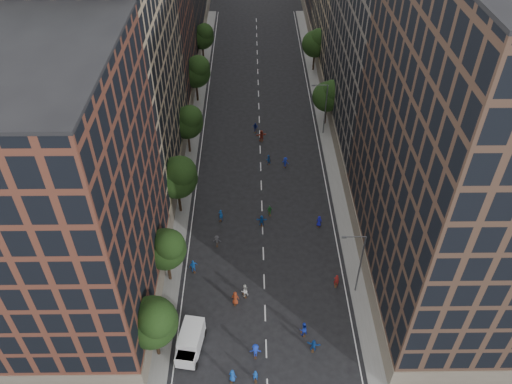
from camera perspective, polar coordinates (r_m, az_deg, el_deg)
The scene contains 37 objects.
ground at distance 79.78m, azimuth 0.49°, elevation 4.67°, with size 240.00×240.00×0.00m, color black.
sidewalk_left at distance 86.58m, azimuth -7.64°, elevation 7.51°, with size 4.00×105.00×0.15m, color slate.
sidewalk_right at distance 86.97m, azimuth 8.40°, elevation 7.60°, with size 4.00×105.00×0.15m, color slate.
bldg_left_a at distance 50.85m, azimuth -20.73°, elevation -1.13°, with size 14.00×22.00×30.00m, color #562D21.
bldg_left_b at distance 68.96m, azimuth -15.81°, elevation 13.47°, with size 14.00×26.00×34.00m, color #998464.
bldg_left_c at distance 90.67m, azimuth -12.44°, elevation 18.44°, with size 14.00×20.00×28.00m, color #562D21.
bldg_right_a at distance 53.05m, azimuth 22.17°, elevation 4.49°, with size 14.00×30.00×36.00m, color #463125.
bldg_right_b at distance 77.78m, azimuth 15.24°, elevation 16.27°, with size 14.00×28.00×33.00m, color #5B534B.
tree_left_0 at distance 50.60m, azimuth -11.68°, elevation -14.27°, with size 5.20×5.20×8.83m.
tree_left_1 at distance 57.15m, azimuth -10.19°, elevation -6.32°, with size 4.80×4.80×8.21m.
tree_left_2 at distance 65.34m, azimuth -8.95°, elevation 1.82°, with size 5.60×5.60×9.45m.
tree_left_3 at distance 77.00m, azimuth -7.79°, elevation 8.02°, with size 5.00×5.00×8.58m.
tree_left_4 at distance 90.71m, azimuth -6.84°, elevation 13.59°, with size 5.40×5.40×9.08m.
tree_left_5 at distance 105.36m, azimuth -6.11°, elevation 17.32°, with size 4.80×4.80×8.33m.
tree_right_a at distance 84.34m, azimuth 8.31°, elevation 10.90°, with size 5.00×5.00×8.39m.
tree_right_b at distance 101.93m, azimuth 6.91°, elevation 16.62°, with size 5.20×5.20×8.83m.
streetlamp_near at distance 56.61m, azimuth 11.68°, elevation -7.75°, with size 2.64×0.22×9.06m.
streetlamp_far at distance 81.98m, azimuth 7.81°, elevation 9.65°, with size 2.64×0.22×9.06m.
cargo_van at distance 54.26m, azimuth -7.50°, elevation -16.60°, with size 3.02×5.14×2.59m.
skater_0 at distance 52.55m, azimuth -2.72°, elevation -20.24°, with size 0.79×0.52×1.62m, color #154BB1.
skater_1 at distance 52.55m, azimuth -0.08°, elevation -20.26°, with size 0.56×0.37×1.54m, color #1549AC.
skater_2 at distance 55.42m, azimuth 5.42°, elevation -15.34°, with size 0.90×0.70×1.86m, color #152CAB.
skater_3 at distance 53.81m, azimuth -0.06°, elevation -17.69°, with size 1.16×0.67×1.80m, color #1732BC.
skater_4 at distance 61.10m, azimuth -7.17°, elevation -8.41°, with size 1.07×0.45×1.83m, color blue.
skater_5 at distance 54.62m, azimuth 6.58°, elevation -17.02°, with size 1.44×0.46×1.56m, color #123F95.
skater_6 at distance 57.64m, azimuth -2.39°, elevation -12.04°, with size 0.90×0.59×1.84m, color maroon.
skater_7 at distance 59.99m, azimuth 9.17°, elevation -9.96°, with size 0.63×0.42×1.74m, color maroon.
skater_8 at distance 58.26m, azimuth -1.33°, elevation -11.23°, with size 0.89×0.69×1.83m, color silver.
skater_9 at distance 63.88m, azimuth -4.48°, elevation -5.57°, with size 1.00×0.58×1.55m, color #3A3B3F.
skater_10 at distance 67.86m, azimuth 1.58°, elevation -2.11°, with size 0.88×0.37×1.50m, color #216F2B.
skater_11 at distance 66.28m, azimuth 0.65°, elevation -3.31°, with size 1.47×0.47×1.59m, color #134AA1.
skater_12 at distance 66.71m, azimuth 7.22°, elevation -3.35°, with size 0.78×0.51×1.60m, color #13149A.
skater_13 at distance 67.09m, azimuth -4.04°, elevation -2.67°, with size 0.64×0.42×1.76m, color #144DA9.
skater_14 at distance 76.74m, azimuth 1.40°, elevation 3.72°, with size 0.75×0.58×1.54m, color #13469D.
skater_15 at distance 76.22m, azimuth 3.37°, elevation 3.41°, with size 1.05×0.61×1.63m, color #1529AF.
skater_16 at distance 83.95m, azimuth -0.06°, elevation 7.36°, with size 0.97×0.40×1.66m, color navy.
skater_17 at distance 81.65m, azimuth 0.63°, elevation 6.43°, with size 1.80×0.57×1.94m, color maroon.
Camera 1 is at (-1.41, -24.77, 46.57)m, focal length 35.00 mm.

